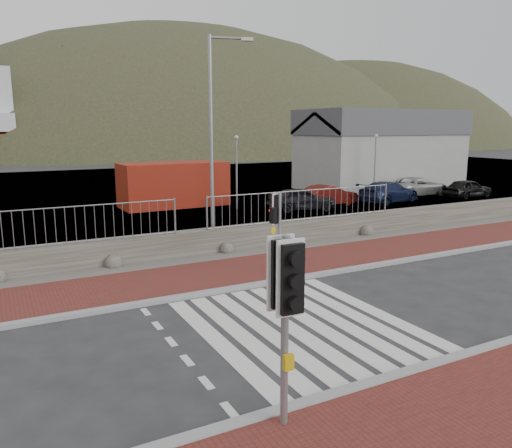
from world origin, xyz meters
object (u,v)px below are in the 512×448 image
car_c (388,192)px  traffic_signal_near (285,292)px  shipping_container (174,184)px  car_e (468,188)px  car_a (301,199)px  car_d (417,186)px  car_b (328,195)px  streetlight (215,132)px  traffic_signal_far (279,216)px

car_c → traffic_signal_near: bearing=121.7°
shipping_container → car_e: 19.09m
car_a → car_d: bearing=-67.4°
car_b → car_d: size_ratio=0.81×
traffic_signal_near → car_a: (11.39, 17.05, -1.55)m
shipping_container → car_c: size_ratio=1.37×
car_a → car_c: (6.39, 0.06, 0.01)m
streetlight → shipping_container: streetlight is taller
car_d → car_c: bearing=110.3°
car_b → car_e: car_b is taller
streetlight → car_e: 21.07m
traffic_signal_far → shipping_container: bearing=-120.5°
car_a → traffic_signal_far: bearing=157.9°
car_d → car_a: bearing=98.0°
car_a → car_e: bearing=-79.1°
car_d → car_e: 3.19m
car_a → car_b: car_a is taller
traffic_signal_far → streetlight: size_ratio=0.33×
traffic_signal_near → shipping_container: bearing=78.7°
car_b → car_c: 4.13m
car_b → traffic_signal_near: bearing=138.3°
streetlight → traffic_signal_near: bearing=-94.1°
car_c → streetlight: bearing=100.1°
car_b → car_c: bearing=-103.2°
car_a → car_d: 10.34m
car_a → car_b: size_ratio=1.02×
traffic_signal_far → shipping_container: 15.09m
traffic_signal_far → car_e: traffic_signal_far is taller
traffic_signal_far → car_b: bearing=-155.9°
traffic_signal_far → car_a: (7.41, 10.12, -1.25)m
car_d → car_e: size_ratio=1.28×
shipping_container → car_c: 13.03m
shipping_container → car_d: size_ratio=1.34×
shipping_container → streetlight: bearing=-102.3°
car_b → car_e: 10.32m
car_a → shipping_container: bearing=63.8°
car_a → car_c: bearing=-75.3°
shipping_container → car_e: (18.25, -5.57, -0.67)m
car_c → car_d: 4.11m
streetlight → car_c: (13.98, 5.72, -3.75)m
traffic_signal_far → car_a: size_ratio=0.70×
car_d → car_e: car_d is taller
shipping_container → car_a: size_ratio=1.62×
streetlight → car_c: size_ratio=1.75×
traffic_signal_near → traffic_signal_far: 7.99m
streetlight → car_d: (17.82, 7.17, -3.77)m
car_e → shipping_container: bearing=71.8°
traffic_signal_far → car_b: (9.72, 10.83, -1.28)m
traffic_signal_near → car_a: traffic_signal_near is taller
shipping_container → car_a: (5.72, -4.86, -0.63)m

